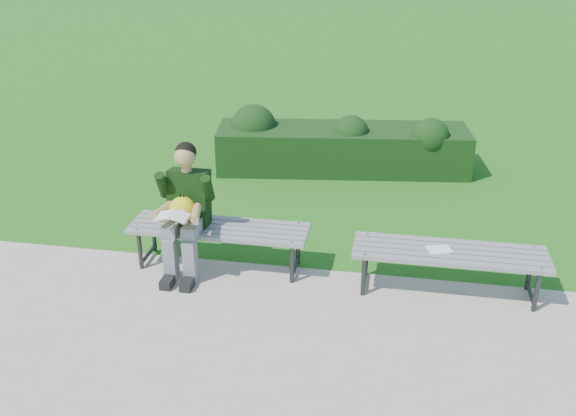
{
  "coord_description": "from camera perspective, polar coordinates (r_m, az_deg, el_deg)",
  "views": [
    {
      "loc": [
        1.07,
        -5.64,
        3.36
      ],
      "look_at": [
        0.09,
        -0.08,
        0.72
      ],
      "focal_mm": 40.0,
      "sensor_mm": 36.0,
      "label": 1
    }
  ],
  "objects": [
    {
      "name": "bench_left",
      "position": [
        6.49,
        -6.17,
        -2.09
      ],
      "size": [
        1.8,
        0.5,
        0.46
      ],
      "color": "gray",
      "rests_on": "walkway"
    },
    {
      "name": "walkway",
      "position": [
        5.24,
        -4.31,
        -14.77
      ],
      "size": [
        30.0,
        3.5,
        0.02
      ],
      "color": "beige",
      "rests_on": "ground"
    },
    {
      "name": "seated_boy",
      "position": [
        6.36,
        -9.13,
        0.15
      ],
      "size": [
        0.56,
        0.76,
        1.31
      ],
      "color": "gray",
      "rests_on": "walkway"
    },
    {
      "name": "paper_sheet",
      "position": [
        6.17,
        13.29,
        -3.6
      ],
      "size": [
        0.26,
        0.22,
        0.01
      ],
      "color": "white",
      "rests_on": "bench_right"
    },
    {
      "name": "hedge",
      "position": [
        9.05,
        4.43,
        5.61
      ],
      "size": [
        3.56,
        1.31,
        0.89
      ],
      "color": "#1F3F16",
      "rests_on": "ground"
    },
    {
      "name": "ground",
      "position": [
        6.65,
        -0.66,
        -5.32
      ],
      "size": [
        80.0,
        80.0,
        0.0
      ],
      "color": "#177314",
      "rests_on": "ground"
    },
    {
      "name": "bench_right",
      "position": [
        6.2,
        14.16,
        -4.14
      ],
      "size": [
        1.8,
        0.5,
        0.46
      ],
      "color": "gray",
      "rests_on": "walkway"
    }
  ]
}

